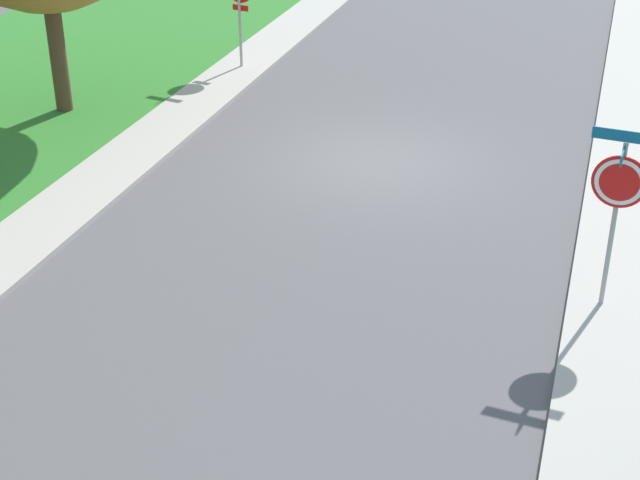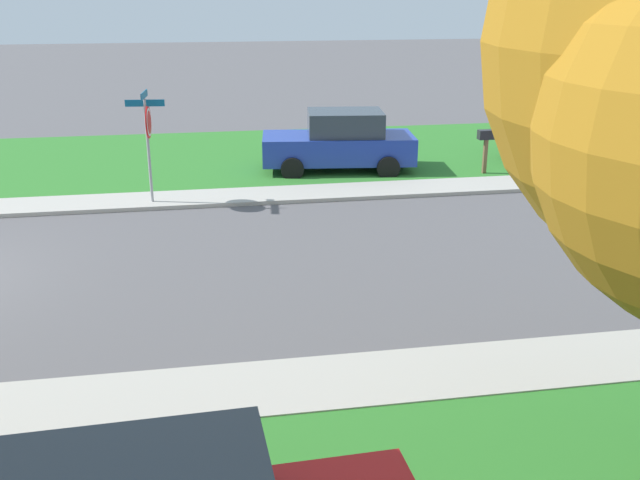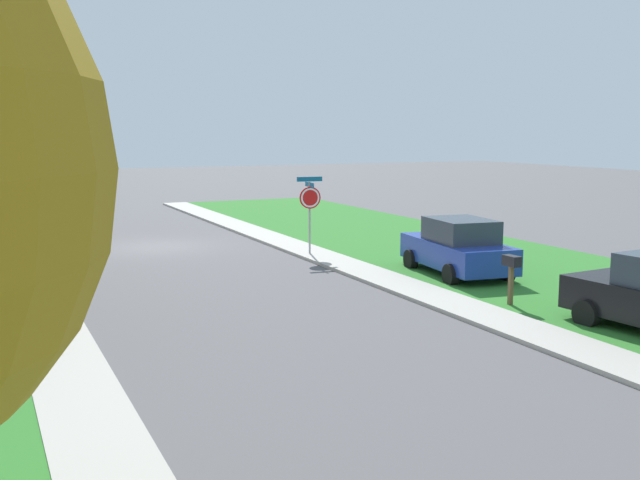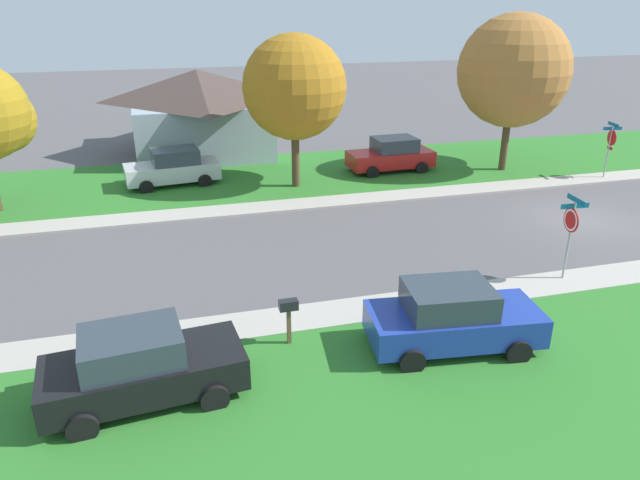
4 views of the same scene
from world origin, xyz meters
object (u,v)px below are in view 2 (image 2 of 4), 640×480
Objects in this scene: car_blue_driveway_right at (340,142)px; mailbox at (486,141)px; stop_sign_far_corner at (148,129)px; car_black_near_corner at (580,132)px.

car_blue_driveway_right is 3.42× the size of mailbox.
car_black_near_corner is at bearing 102.05° from stop_sign_far_corner.
stop_sign_far_corner is 0.62× the size of car_blue_driveway_right.
car_black_near_corner reaches higher than mailbox.
car_black_near_corner is (-2.71, 12.68, -1.01)m from stop_sign_far_corner.
car_blue_driveway_right is (-2.57, 5.17, -1.01)m from stop_sign_far_corner.
car_blue_driveway_right reaches higher than mailbox.
stop_sign_far_corner is 13.00m from car_black_near_corner.
car_blue_driveway_right is (0.14, -7.50, 0.00)m from car_black_near_corner.
stop_sign_far_corner is 0.62× the size of car_black_near_corner.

